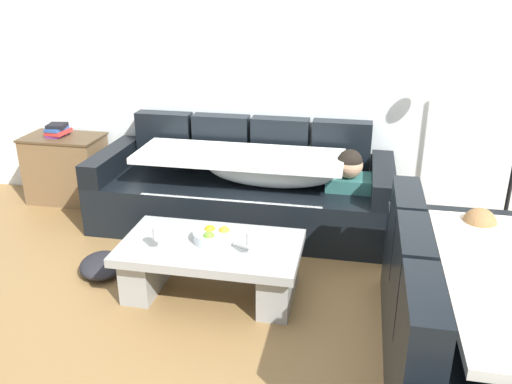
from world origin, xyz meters
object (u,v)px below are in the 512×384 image
couch_along_wall (247,190)px  coffee_table (211,262)px  wine_glass_near_left (158,234)px  side_cabinet (67,168)px  crumpled_garment (102,265)px  fruit_bowl (214,235)px  couch_near_window (476,331)px  open_magazine (241,238)px  book_stack_on_cabinet (57,130)px  wine_glass_near_right (251,239)px

couch_along_wall → coffee_table: couch_along_wall is taller
couch_along_wall → wine_glass_near_left: bearing=-104.0°
couch_along_wall → wine_glass_near_left: (-0.32, -1.26, 0.17)m
side_cabinet → crumpled_garment: size_ratio=1.80×
coffee_table → fruit_bowl: fruit_bowl is taller
couch_near_window → coffee_table: bearing=69.6°
open_magazine → book_stack_on_cabinet: 2.40m
fruit_bowl → open_magazine: 0.18m
couch_near_window → open_magazine: 1.56m
crumpled_garment → couch_near_window: bearing=-15.8°
couch_near_window → wine_glass_near_left: (-1.89, 0.44, 0.16)m
fruit_bowl → crumpled_garment: 0.95m
coffee_table → wine_glass_near_left: wine_glass_near_left is taller
coffee_table → book_stack_on_cabinet: 2.33m
open_magazine → book_stack_on_cabinet: (-2.03, 1.24, 0.31)m
wine_glass_near_left → open_magazine: wine_glass_near_left is taller
fruit_bowl → book_stack_on_cabinet: 2.28m
wine_glass_near_left → crumpled_garment: size_ratio=0.42×
couch_along_wall → fruit_bowl: (0.00, -1.07, 0.09)m
couch_along_wall → crumpled_garment: size_ratio=6.28×
couch_near_window → wine_glass_near_left: 1.95m
side_cabinet → book_stack_on_cabinet: book_stack_on_cabinet is taller
side_cabinet → crumpled_garment: bearing=-52.7°
coffee_table → side_cabinet: size_ratio=1.67×
couch_near_window → open_magazine: bearing=63.7°
coffee_table → crumpled_garment: size_ratio=3.00×
coffee_table → wine_glass_near_left: 0.43m
book_stack_on_cabinet → crumpled_garment: size_ratio=0.58×
couch_along_wall → couch_near_window: same height
open_magazine → couch_along_wall: bearing=121.7°
couch_along_wall → coffee_table: size_ratio=2.09×
fruit_bowl → wine_glass_near_right: 0.33m
fruit_bowl → coffee_table: bearing=-104.2°
fruit_bowl → open_magazine: (0.17, 0.06, -0.04)m
open_magazine → side_cabinet: size_ratio=0.39×
wine_glass_near_right → side_cabinet: (-2.10, 1.45, -0.17)m
couch_near_window → wine_glass_near_right: (-1.29, 0.48, 0.16)m
open_magazine → crumpled_garment: 1.10m
open_magazine → crumpled_garment: bearing=-158.1°
open_magazine → side_cabinet: 2.34m
coffee_table → wine_glass_near_right: 0.41m
wine_glass_near_left → open_magazine: bearing=27.1°
wine_glass_near_right → couch_along_wall: bearing=103.2°
couch_near_window → crumpled_garment: (-2.45, 0.70, -0.28)m
wine_glass_near_right → crumpled_garment: size_ratio=0.42×
couch_along_wall → crumpled_garment: couch_along_wall is taller
wine_glass_near_left → book_stack_on_cabinet: bearing=136.0°
couch_near_window → wine_glass_near_left: bearing=76.8°
fruit_bowl → wine_glass_near_left: wine_glass_near_left is taller
coffee_table → crumpled_garment: bearing=173.0°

